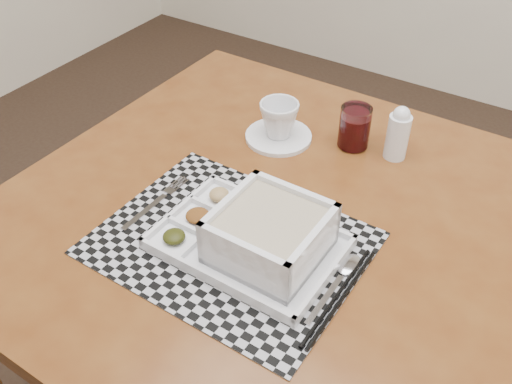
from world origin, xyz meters
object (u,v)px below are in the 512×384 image
serving_tray (263,237)px  dining_table (271,237)px  creamer_bottle (398,133)px  juice_glass (354,129)px  cup (279,119)px

serving_tray → dining_table: bearing=114.2°
creamer_bottle → dining_table: bearing=-114.9°
serving_tray → juice_glass: (-0.01, 0.39, 0.00)m
dining_table → cup: 0.27m
juice_glass → creamer_bottle: creamer_bottle is taller
creamer_bottle → cup: bearing=-162.7°
serving_tray → creamer_bottle: (0.08, 0.40, 0.02)m
cup → creamer_bottle: size_ratio=0.71×
cup → juice_glass: bearing=40.5°
serving_tray → creamer_bottle: bearing=78.2°
dining_table → serving_tray: (0.05, -0.11, 0.12)m
serving_tray → creamer_bottle: 0.41m
creamer_bottle → serving_tray: bearing=-101.8°
cup → juice_glass: 0.17m
creamer_bottle → juice_glass: bearing=-172.7°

